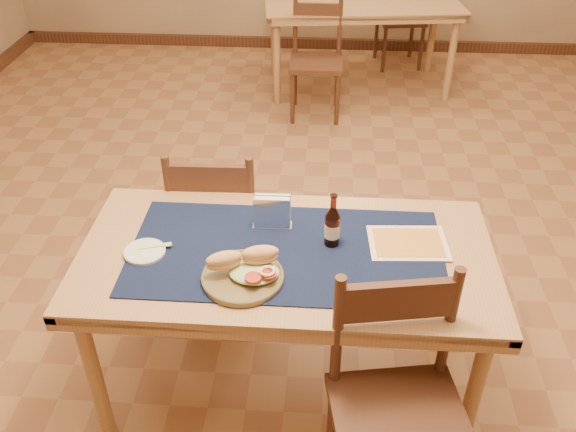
# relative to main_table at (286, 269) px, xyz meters

# --- Properties ---
(room) EXTENTS (6.04, 7.04, 2.84)m
(room) POSITION_rel_main_table_xyz_m (0.00, 0.80, 0.73)
(room) COLOR #966941
(room) RESTS_ON ground
(main_table) EXTENTS (1.60, 0.80, 0.75)m
(main_table) POSITION_rel_main_table_xyz_m (0.00, 0.00, 0.00)
(main_table) COLOR #A1784C
(main_table) RESTS_ON ground
(placemat) EXTENTS (1.20, 0.60, 0.01)m
(placemat) POSITION_rel_main_table_xyz_m (0.00, 0.00, 0.09)
(placemat) COLOR #0E1A35
(placemat) RESTS_ON main_table
(baseboard) EXTENTS (6.00, 7.00, 0.10)m
(baseboard) POSITION_rel_main_table_xyz_m (0.00, 0.80, -0.62)
(baseboard) COLOR #472919
(baseboard) RESTS_ON ground
(back_table) EXTENTS (1.69, 0.99, 0.75)m
(back_table) POSITION_rel_main_table_xyz_m (0.39, 3.34, 0.00)
(back_table) COLOR #A1784C
(back_table) RESTS_ON ground
(chair_main_far) EXTENTS (0.44, 0.44, 0.92)m
(chair_main_far) POSITION_rel_main_table_xyz_m (-0.37, 0.56, -0.19)
(chair_main_far) COLOR #472919
(chair_main_far) RESTS_ON ground
(chair_main_near) EXTENTS (0.52, 0.52, 0.97)m
(chair_main_near) POSITION_rel_main_table_xyz_m (0.41, -0.51, -0.16)
(chair_main_near) COLOR #472919
(chair_main_near) RESTS_ON ground
(chair_back_near) EXTENTS (0.41, 0.41, 0.88)m
(chair_back_near) POSITION_rel_main_table_xyz_m (0.04, 2.79, -0.21)
(chair_back_near) COLOR #472919
(chair_back_near) RESTS_ON ground
(chair_back_far) EXTENTS (0.47, 0.47, 0.88)m
(chair_back_far) POSITION_rel_main_table_xyz_m (0.80, 3.85, -0.21)
(chair_back_far) COLOR #472919
(chair_back_far) RESTS_ON ground
(sandwich_plate) EXTENTS (0.30, 0.30, 0.11)m
(sandwich_plate) POSITION_rel_main_table_xyz_m (-0.14, -0.17, 0.12)
(sandwich_plate) COLOR brown
(sandwich_plate) RESTS_ON placemat
(side_plate) EXTENTS (0.16, 0.16, 0.01)m
(side_plate) POSITION_rel_main_table_xyz_m (-0.54, -0.05, 0.10)
(side_plate) COLOR silver
(side_plate) RESTS_ON placemat
(fork) EXTENTS (0.13, 0.06, 0.00)m
(fork) POSITION_rel_main_table_xyz_m (-0.50, -0.02, 0.10)
(fork) COLOR #A3DB78
(fork) RESTS_ON side_plate
(beer_bottle) EXTENTS (0.06, 0.06, 0.23)m
(beer_bottle) POSITION_rel_main_table_xyz_m (0.17, 0.06, 0.17)
(beer_bottle) COLOR #45170C
(beer_bottle) RESTS_ON placemat
(napkin_holder) EXTENTS (0.16, 0.06, 0.14)m
(napkin_holder) POSITION_rel_main_table_xyz_m (-0.07, 0.16, 0.15)
(napkin_holder) COLOR white
(napkin_holder) RESTS_ON placemat
(menu_card) EXTENTS (0.32, 0.24, 0.01)m
(menu_card) POSITION_rel_main_table_xyz_m (0.47, 0.08, 0.09)
(menu_card) COLOR beige
(menu_card) RESTS_ON placemat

